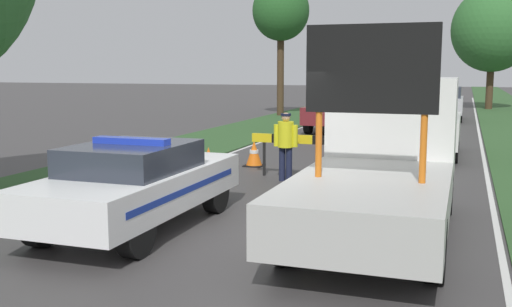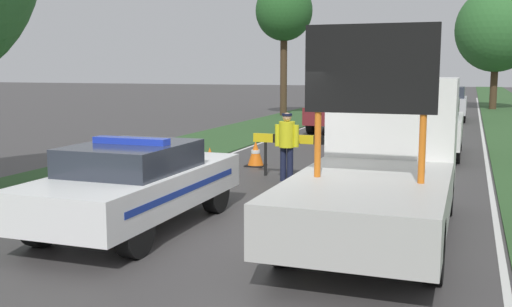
# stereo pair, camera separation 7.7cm
# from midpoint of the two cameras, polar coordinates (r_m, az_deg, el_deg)

# --- Properties ---
(ground_plane) EXTENTS (160.00, 160.00, 0.00)m
(ground_plane) POSITION_cam_midpoint_polar(r_m,az_deg,el_deg) (9.16, -0.72, -8.01)
(ground_plane) COLOR #3D3A3A
(lane_markings) EXTENTS (7.31, 60.50, 0.01)m
(lane_markings) POSITION_cam_midpoint_polar(r_m,az_deg,el_deg) (25.17, 12.61, 2.13)
(lane_markings) COLOR silver
(lane_markings) RESTS_ON ground
(grass_verge_left) EXTENTS (3.38, 120.00, 0.03)m
(grass_verge_left) POSITION_cam_midpoint_polar(r_m,az_deg,el_deg) (29.59, 3.01, 3.20)
(grass_verge_left) COLOR #2D5128
(grass_verge_left) RESTS_ON ground
(police_car) EXTENTS (1.80, 4.48, 1.47)m
(police_car) POSITION_cam_midpoint_polar(r_m,az_deg,el_deg) (9.73, -11.12, -2.75)
(police_car) COLOR white
(police_car) RESTS_ON ground
(work_truck) EXTENTS (2.10, 5.63, 3.12)m
(work_truck) POSITION_cam_midpoint_polar(r_m,az_deg,el_deg) (9.76, 12.31, -0.52)
(work_truck) COLOR white
(work_truck) RESTS_ON ground
(road_barrier) EXTENTS (2.95, 0.08, 1.01)m
(road_barrier) POSITION_cam_midpoint_polar(r_m,az_deg,el_deg) (13.89, 5.69, 1.01)
(road_barrier) COLOR black
(road_barrier) RESTS_ON ground
(police_officer) EXTENTS (0.56, 0.36, 1.56)m
(police_officer) POSITION_cam_midpoint_polar(r_m,az_deg,el_deg) (13.52, 3.12, 1.24)
(police_officer) COLOR #191E38
(police_officer) RESTS_ON ground
(pedestrian_civilian) EXTENTS (0.62, 0.39, 1.72)m
(pedestrian_civilian) POSITION_cam_midpoint_polar(r_m,az_deg,el_deg) (13.35, 8.80, 1.43)
(pedestrian_civilian) COLOR brown
(pedestrian_civilian) RESTS_ON ground
(traffic_cone_near_police) EXTENTS (0.38, 0.38, 0.53)m
(traffic_cone_near_police) POSITION_cam_midpoint_polar(r_m,az_deg,el_deg) (15.29, 9.04, -0.57)
(traffic_cone_near_police) COLOR black
(traffic_cone_near_police) RESTS_ON ground
(traffic_cone_centre_front) EXTENTS (0.49, 0.49, 0.67)m
(traffic_cone_centre_front) POSITION_cam_midpoint_polar(r_m,az_deg,el_deg) (15.66, 0.10, 0.00)
(traffic_cone_centre_front) COLOR black
(traffic_cone_centre_front) RESTS_ON ground
(traffic_cone_near_truck) EXTENTS (0.49, 0.49, 0.68)m
(traffic_cone_near_truck) POSITION_cam_midpoint_polar(r_m,az_deg,el_deg) (14.37, -4.26, -0.73)
(traffic_cone_near_truck) COLOR black
(traffic_cone_near_truck) RESTS_ON ground
(traffic_cone_behind_barrier) EXTENTS (0.36, 0.36, 0.51)m
(traffic_cone_behind_barrier) POSITION_cam_midpoint_polar(r_m,az_deg,el_deg) (13.27, 13.35, -2.05)
(traffic_cone_behind_barrier) COLOR black
(traffic_cone_behind_barrier) RESTS_ON ground
(queued_car_van_white) EXTENTS (1.92, 4.21, 1.68)m
(queued_car_van_white) POSITION_cam_midpoint_polar(r_m,az_deg,el_deg) (18.26, 16.14, 2.57)
(queued_car_van_white) COLOR silver
(queued_car_van_white) RESTS_ON ground
(queued_car_wagon_maroon) EXTENTS (1.89, 4.58, 1.54)m
(queued_car_wagon_maroon) POSITION_cam_midpoint_polar(r_m,az_deg,el_deg) (24.67, 8.04, 4.04)
(queued_car_wagon_maroon) COLOR maroon
(queued_car_wagon_maroon) RESTS_ON ground
(queued_car_sedan_silver) EXTENTS (1.76, 4.18, 1.66)m
(queued_car_sedan_silver) POSITION_cam_midpoint_polar(r_m,az_deg,el_deg) (31.04, 17.85, 4.62)
(queued_car_sedan_silver) COLOR #B2B2B7
(queued_car_sedan_silver) RESTS_ON ground
(roadside_tree_near_right) EXTENTS (4.94, 4.94, 7.51)m
(roadside_tree_near_right) POSITION_cam_midpoint_polar(r_m,az_deg,el_deg) (40.11, 22.01, 10.90)
(roadside_tree_near_right) COLOR #42301E
(roadside_tree_near_right) RESTS_ON ground
(roadside_tree_mid_left) EXTENTS (3.01, 3.01, 7.14)m
(roadside_tree_mid_left) POSITION_cam_midpoint_polar(r_m,az_deg,el_deg) (32.46, 2.75, 13.31)
(roadside_tree_mid_left) COLOR #42301E
(roadside_tree_mid_left) RESTS_ON ground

